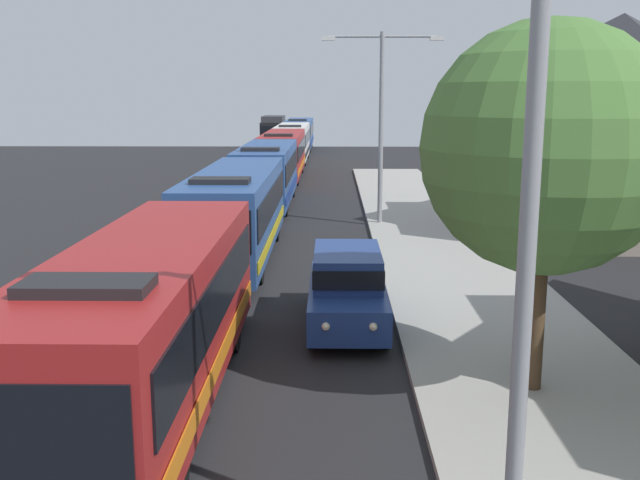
# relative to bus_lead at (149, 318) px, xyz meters

# --- Properties ---
(bus_lead) EXTENTS (2.58, 10.53, 3.21)m
(bus_lead) POSITION_rel_bus_lead_xyz_m (0.00, 0.00, 0.00)
(bus_lead) COLOR maroon
(bus_lead) RESTS_ON ground_plane
(bus_second_in_line) EXTENTS (2.58, 11.23, 3.21)m
(bus_second_in_line) POSITION_rel_bus_lead_xyz_m (0.00, 12.22, 0.00)
(bus_second_in_line) COLOR #284C8C
(bus_second_in_line) RESTS_ON ground_plane
(bus_middle) EXTENTS (2.58, 11.12, 3.21)m
(bus_middle) POSITION_rel_bus_lead_xyz_m (0.00, 24.48, 0.00)
(bus_middle) COLOR #284C8C
(bus_middle) RESTS_ON ground_plane
(bus_fourth_in_line) EXTENTS (2.58, 12.40, 3.21)m
(bus_fourth_in_line) POSITION_rel_bus_lead_xyz_m (0.00, 36.47, 0.00)
(bus_fourth_in_line) COLOR maroon
(bus_fourth_in_line) RESTS_ON ground_plane
(bus_rear) EXTENTS (2.58, 11.94, 3.21)m
(bus_rear) POSITION_rel_bus_lead_xyz_m (0.00, 48.89, 0.00)
(bus_rear) COLOR silver
(bus_rear) RESTS_ON ground_plane
(bus_tail_end) EXTENTS (2.58, 12.02, 3.21)m
(bus_tail_end) POSITION_rel_bus_lead_xyz_m (0.00, 62.02, 0.00)
(bus_tail_end) COLOR #284C8C
(bus_tail_end) RESTS_ON ground_plane
(white_suv) EXTENTS (1.86, 5.00, 1.90)m
(white_suv) POSITION_rel_bus_lead_xyz_m (3.70, 4.77, -0.66)
(white_suv) COLOR navy
(white_suv) RESTS_ON ground_plane
(box_truck_oncoming) EXTENTS (2.35, 7.13, 3.15)m
(box_truck_oncoming) POSITION_rel_bus_lead_xyz_m (-3.30, 69.69, 0.01)
(box_truck_oncoming) COLOR black
(box_truck_oncoming) RESTS_ON ground_plane
(streetlamp_near) EXTENTS (5.26, 0.28, 8.26)m
(streetlamp_near) POSITION_rel_bus_lead_xyz_m (5.40, -4.94, 3.47)
(streetlamp_near) COLOR gray
(streetlamp_near) RESTS_ON sidewalk
(streetlamp_mid) EXTENTS (5.06, 0.28, 8.03)m
(streetlamp_mid) POSITION_rel_bus_lead_xyz_m (5.40, 18.70, 3.34)
(streetlamp_mid) COLOR gray
(streetlamp_mid) RESTS_ON sidewalk
(roadside_tree) EXTENTS (4.57, 4.57, 6.85)m
(roadside_tree) POSITION_rel_bus_lead_xyz_m (7.16, 0.59, 3.02)
(roadside_tree) COLOR #4C3823
(roadside_tree) RESTS_ON sidewalk
(house_distant_gabled) EXTENTS (7.32, 9.28, 8.74)m
(house_distant_gabled) POSITION_rel_bus_lead_xyz_m (14.71, 17.12, 2.77)
(house_distant_gabled) COLOR gray
(house_distant_gabled) RESTS_ON ground_plane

